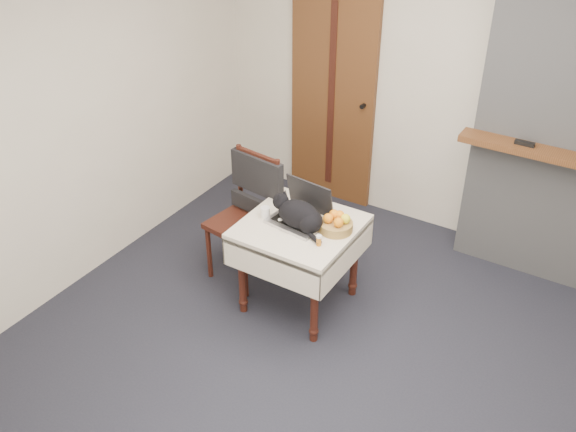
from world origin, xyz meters
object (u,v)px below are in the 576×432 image
at_px(cat, 300,215).
at_px(fruit_basket, 336,224).
at_px(pill_bottle, 319,240).
at_px(door, 333,97).
at_px(side_table, 300,238).
at_px(laptop, 302,212).
at_px(chair, 251,200).
at_px(cream_jar, 265,212).

distance_m(cat, fruit_basket, 0.26).
relative_size(pill_bottle, fruit_basket, 0.33).
height_order(door, side_table, door).
bearing_deg(door, laptop, -69.25).
relative_size(side_table, cat, 1.66).
distance_m(fruit_basket, chair, 0.80).
distance_m(pill_bottle, fruit_basket, 0.22).
height_order(laptop, chair, chair).
xyz_separation_m(door, side_table, (0.58, -1.54, -0.41)).
xyz_separation_m(laptop, cream_jar, (-0.24, -0.10, -0.03)).
distance_m(door, chair, 1.42).
relative_size(cat, cream_jar, 6.17).
relative_size(side_table, pill_bottle, 10.00).
relative_size(door, fruit_basket, 8.55).
relative_size(side_table, fruit_basket, 3.33).
xyz_separation_m(door, fruit_basket, (0.83, -1.47, -0.25)).
xyz_separation_m(pill_bottle, chair, (-0.77, 0.32, -0.09)).
bearing_deg(cat, side_table, 128.63).
bearing_deg(laptop, cat, -60.04).
xyz_separation_m(side_table, cat, (0.02, -0.03, 0.21)).
xyz_separation_m(cream_jar, fruit_basket, (0.51, 0.11, 0.02)).
distance_m(side_table, laptop, 0.19).
height_order(side_table, cream_jar, cream_jar).
height_order(door, fruit_basket, door).
relative_size(side_table, cream_jar, 10.25).
height_order(pill_bottle, chair, chair).
height_order(door, cream_jar, door).
bearing_deg(fruit_basket, cat, -155.92).
xyz_separation_m(cat, pill_bottle, (0.22, -0.12, -0.06)).
xyz_separation_m(cat, fruit_basket, (0.23, 0.10, -0.05)).
bearing_deg(pill_bottle, side_table, 147.55).
distance_m(laptop, fruit_basket, 0.27).
xyz_separation_m(fruit_basket, chair, (-0.79, 0.10, -0.11)).
distance_m(cat, chair, 0.61).
height_order(fruit_basket, chair, chair).
xyz_separation_m(cat, cream_jar, (-0.28, -0.01, -0.06)).
xyz_separation_m(pill_bottle, fruit_basket, (0.01, 0.22, 0.01)).
bearing_deg(cream_jar, laptop, 21.96).
bearing_deg(laptop, cream_jar, -151.15).
distance_m(side_table, pill_bottle, 0.32).
distance_m(cat, cream_jar, 0.29).
bearing_deg(fruit_basket, laptop, -177.31).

